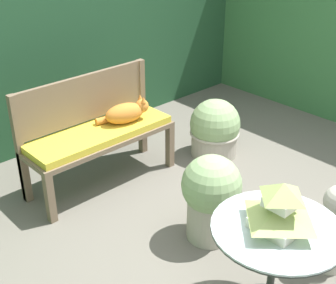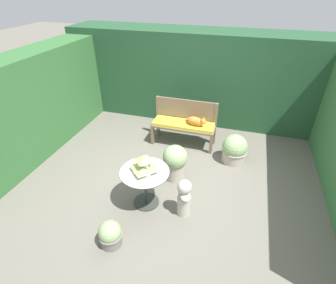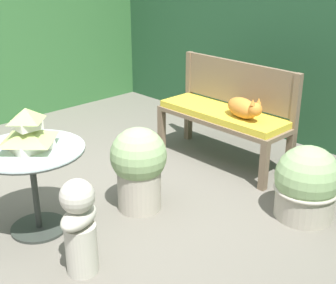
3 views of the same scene
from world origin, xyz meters
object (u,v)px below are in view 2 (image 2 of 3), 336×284
cat (196,121)px  garden_bust (184,197)px  garden_bench (183,126)px  pagoda_birdhouse (144,165)px  potted_plant_table_near (175,161)px  patio_table (145,178)px  potted_plant_bench_right (110,234)px  potted_plant_bench_left (234,149)px

cat → garden_bust: (0.23, -1.86, -0.26)m
cat → garden_bust: 1.89m
garden_bench → garden_bust: 1.95m
pagoda_birdhouse → potted_plant_table_near: 0.86m
garden_bench → patio_table: (-0.13, -1.84, 0.06)m
cat → garden_bust: cat is taller
potted_plant_bench_right → potted_plant_bench_left: bearing=59.7°
garden_bust → potted_plant_table_near: 0.84m
pagoda_birdhouse → potted_plant_bench_right: (-0.18, -0.84, -0.56)m
garden_bench → potted_plant_bench_left: (1.08, -0.32, -0.17)m
garden_bust → pagoda_birdhouse: bearing=-117.8°
pagoda_birdhouse → potted_plant_table_near: pagoda_birdhouse is taller
garden_bust → potted_plant_bench_right: size_ratio=1.64×
garden_bust → garden_bench: bearing=170.8°
potted_plant_bench_right → patio_table: bearing=78.1°
cat → potted_plant_table_near: bearing=-83.5°
patio_table → pagoda_birdhouse: (-0.00, 0.00, 0.25)m
potted_plant_bench_right → potted_plant_table_near: (0.44, 1.56, 0.17)m
cat → potted_plant_bench_right: 2.74m
potted_plant_bench_left → potted_plant_table_near: (-0.94, -0.81, 0.09)m
potted_plant_table_near → pagoda_birdhouse: bearing=-110.4°
cat → pagoda_birdhouse: pagoda_birdhouse is taller
pagoda_birdhouse → patio_table: bearing=0.0°
garden_bench → garden_bust: garden_bust is taller
patio_table → garden_bust: size_ratio=1.16×
pagoda_birdhouse → garden_bench: bearing=85.9°
garden_bust → potted_plant_bench_left: size_ratio=1.13×
cat → potted_plant_table_near: cat is taller
garden_bench → potted_plant_table_near: 1.14m
potted_plant_bench_right → pagoda_birdhouse: bearing=78.1°
potted_plant_table_near → garden_bust: bearing=-65.4°
garden_bench → potted_plant_bench_right: bearing=-96.5°
potted_plant_bench_left → patio_table: bearing=-128.4°
patio_table → potted_plant_bench_right: size_ratio=1.90×
garden_bench → pagoda_birdhouse: size_ratio=3.85×
pagoda_birdhouse → potted_plant_bench_right: bearing=-101.9°
patio_table → potted_plant_table_near: size_ratio=1.12×
garden_bust → potted_plant_table_near: bearing=-179.0°
patio_table → cat: bearing=77.9°
garden_bench → cat: bearing=-7.1°
pagoda_birdhouse → potted_plant_table_near: bearing=69.6°
patio_table → pagoda_birdhouse: 0.25m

